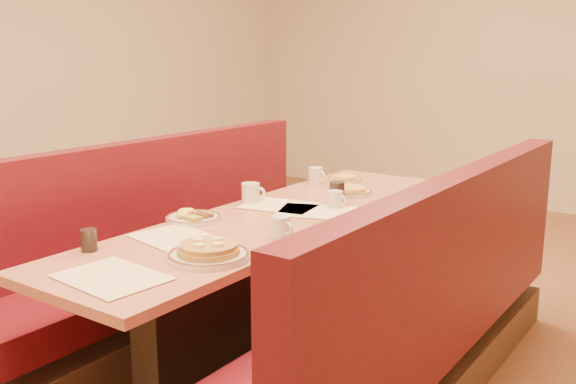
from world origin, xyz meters
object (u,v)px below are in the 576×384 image
Objects in this scene: booth_right at (415,327)px; pancake_plate at (209,253)px; booth_left at (172,264)px; coffee_mug_b at (251,192)px; coffee_mug_d at (316,175)px; coffee_mug_c at (336,199)px; diner_table at (278,289)px; soda_tumbler_near at (89,240)px; eggs_plate at (193,217)px; soda_tumbler_mid at (337,192)px; coffee_mug_a at (281,226)px.

booth_right is 7.87× the size of pancake_plate.
booth_right is at bearing 0.00° from booth_left.
coffee_mug_b reaches higher than coffee_mug_d.
coffee_mug_b is 0.45m from coffee_mug_c.
diner_table is 7.87× the size of pancake_plate.
coffee_mug_d is 1.64m from soda_tumbler_near.
eggs_plate is at bearing -32.96° from booth_left.
diner_table is 22.21× the size of coffee_mug_c.
eggs_plate is at bearing -117.49° from soda_tumbler_mid.
booth_right is at bearing -16.15° from coffee_mug_c.
soda_tumbler_mid is (0.37, 0.26, 0.00)m from coffee_mug_b.
coffee_mug_a reaches higher than eggs_plate.
booth_left reaches higher than soda_tumbler_mid.
booth_left is (-0.73, 0.00, -0.01)m from diner_table.
booth_left is at bearing -175.15° from coffee_mug_b.
booth_right reaches higher than soda_tumbler_mid.
soda_tumbler_mid is (0.09, 0.41, 0.43)m from diner_table.
booth_left is at bearing -107.31° from coffee_mug_d.
eggs_plate is at bearing -132.78° from diner_table.
soda_tumbler_mid reaches higher than pancake_plate.
soda_tumbler_near is (-0.01, -1.64, -0.01)m from coffee_mug_d.
pancake_plate is at bearing -129.34° from booth_right.
soda_tumbler_mid reaches higher than coffee_mug_c.
coffee_mug_b reaches higher than soda_tumbler_near.
soda_tumbler_mid is at bearing 128.82° from coffee_mug_c.
pancake_plate is 3.54× the size of soda_tumbler_near.
coffee_mug_b reaches higher than diner_table.
booth_right is 0.88m from soda_tumbler_mid.
coffee_mug_b is (-0.45, 0.83, 0.03)m from pancake_plate.
coffee_mug_d reaches higher than coffee_mug_a.
pancake_plate is 0.41m from coffee_mug_a.
booth_left is 1.21m from pancake_plate.
eggs_plate is at bearing 89.47° from soda_tumbler_near.
soda_tumbler_mid is at bearing 147.64° from booth_right.
pancake_plate is at bearing -75.76° from diner_table.
coffee_mug_c is at bearing 91.53° from pancake_plate.
coffee_mug_b is at bearing 118.39° from pancake_plate.
coffee_mug_a is (0.96, -0.28, 0.43)m from booth_left.
coffee_mug_b is at bearing 151.66° from diner_table.
coffee_mug_a is 0.78m from soda_tumbler_near.
booth_left reaches higher than diner_table.
coffee_mug_d is at bearing 135.28° from soda_tumbler_mid.
eggs_plate is 2.23× the size of coffee_mug_a.
coffee_mug_b is (-0.00, 0.45, 0.04)m from eggs_plate.
soda_tumbler_mid reaches higher than coffee_mug_d.
soda_tumbler_mid is (-0.13, 0.69, 0.01)m from coffee_mug_a.
diner_table is 18.78× the size of coffee_mug_b.
soda_tumbler_mid is (0.37, 0.70, 0.04)m from eggs_plate.
soda_tumbler_mid is at bearing 77.34° from diner_table.
diner_table is at bearing 180.00° from booth_right.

